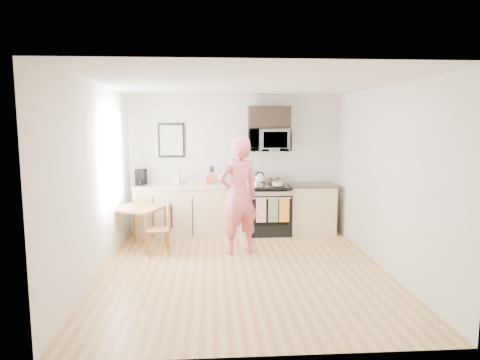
{
  "coord_description": "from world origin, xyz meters",
  "views": [
    {
      "loc": [
        -0.45,
        -5.86,
        2.08
      ],
      "look_at": [
        0.01,
        1.0,
        1.16
      ],
      "focal_mm": 32.0,
      "sensor_mm": 36.0,
      "label": 1
    }
  ],
  "objects": [
    {
      "name": "coffee_maker",
      "position": [
        -1.75,
        2.03,
        1.08
      ],
      "size": [
        0.2,
        0.26,
        0.29
      ],
      "rotation": [
        0.0,
        0.0,
        -0.19
      ],
      "color": "black",
      "rests_on": "countertop_left"
    },
    {
      "name": "range",
      "position": [
        0.63,
        1.98,
        0.44
      ],
      "size": [
        0.76,
        0.7,
        1.16
      ],
      "color": "black",
      "rests_on": "floor"
    },
    {
      "name": "pot",
      "position": [
        0.4,
        1.83,
        0.98
      ],
      "size": [
        0.2,
        0.33,
        0.1
      ],
      "rotation": [
        0.0,
        0.0,
        0.38
      ],
      "color": "#B5B5BA",
      "rests_on": "range"
    },
    {
      "name": "chair",
      "position": [
        -1.18,
        0.78,
        0.54
      ],
      "size": [
        0.44,
        0.41,
        0.84
      ],
      "rotation": [
        0.0,
        0.0,
        0.17
      ],
      "color": "brown",
      "rests_on": "floor"
    },
    {
      "name": "cabinet_left",
      "position": [
        -0.8,
        2.0,
        0.45
      ],
      "size": [
        2.1,
        0.6,
        0.9
      ],
      "primitive_type": "cube",
      "color": "#D3BF87",
      "rests_on": "floor"
    },
    {
      "name": "person",
      "position": [
        -0.03,
        0.79,
        0.93
      ],
      "size": [
        0.8,
        0.68,
        1.87
      ],
      "primitive_type": "imported",
      "rotation": [
        0.0,
        0.0,
        3.56
      ],
      "color": "#E03D5A",
      "rests_on": "floor"
    },
    {
      "name": "milk_carton",
      "position": [
        -1.08,
        1.97,
        1.06
      ],
      "size": [
        0.1,
        0.1,
        0.24
      ],
      "primitive_type": "cube",
      "rotation": [
        0.0,
        0.0,
        -0.08
      ],
      "color": "tan",
      "rests_on": "countertop_left"
    },
    {
      "name": "upper_cabinet",
      "position": [
        0.63,
        2.12,
        2.18
      ],
      "size": [
        0.76,
        0.35,
        0.4
      ],
      "primitive_type": "cube",
      "color": "black",
      "rests_on": "back_wall"
    },
    {
      "name": "floor",
      "position": [
        0.0,
        0.0,
        0.0
      ],
      "size": [
        4.6,
        4.6,
        0.0
      ],
      "primitive_type": "plane",
      "color": "#AC7342",
      "rests_on": "ground"
    },
    {
      "name": "wall_trivet",
      "position": [
        0.05,
        2.28,
        1.3
      ],
      "size": [
        0.2,
        0.02,
        0.2
      ],
      "primitive_type": "cube",
      "color": "red",
      "rests_on": "back_wall"
    },
    {
      "name": "left_wall",
      "position": [
        -2.0,
        0.0,
        1.3
      ],
      "size": [
        0.04,
        4.6,
        2.6
      ],
      "primitive_type": "cube",
      "color": "silver",
      "rests_on": "floor"
    },
    {
      "name": "countertop_left",
      "position": [
        -0.8,
        2.0,
        0.92
      ],
      "size": [
        2.14,
        0.64,
        0.04
      ],
      "primitive_type": "cube",
      "color": "beige",
      "rests_on": "cabinet_left"
    },
    {
      "name": "front_wall",
      "position": [
        0.0,
        -2.3,
        1.3
      ],
      "size": [
        4.0,
        0.04,
        2.6
      ],
      "primitive_type": "cube",
      "color": "silver",
      "rests_on": "floor"
    },
    {
      "name": "knife_block",
      "position": [
        -0.44,
        2.11,
        1.06
      ],
      "size": [
        0.12,
        0.16,
        0.23
      ],
      "primitive_type": "cube",
      "rotation": [
        0.0,
        0.0,
        -0.08
      ],
      "color": "brown",
      "rests_on": "countertop_left"
    },
    {
      "name": "microwave",
      "position": [
        0.63,
        2.08,
        1.76
      ],
      "size": [
        0.76,
        0.51,
        0.42
      ],
      "primitive_type": "imported",
      "color": "#B5B5BA",
      "rests_on": "back_wall"
    },
    {
      "name": "countertop_right",
      "position": [
        1.43,
        2.0,
        0.92
      ],
      "size": [
        0.88,
        0.64,
        0.04
      ],
      "primitive_type": "cube",
      "color": "black",
      "rests_on": "cabinet_right"
    },
    {
      "name": "window",
      "position": [
        -1.96,
        0.8,
        1.55
      ],
      "size": [
        0.06,
        1.4,
        1.5
      ],
      "color": "white",
      "rests_on": "left_wall"
    },
    {
      "name": "ceiling",
      "position": [
        0.0,
        0.0,
        2.6
      ],
      "size": [
        4.0,
        4.6,
        0.04
      ],
      "primitive_type": "cube",
      "color": "silver",
      "rests_on": "back_wall"
    },
    {
      "name": "bread_bag",
      "position": [
        -0.7,
        1.79,
        0.99
      ],
      "size": [
        0.29,
        0.16,
        0.1
      ],
      "primitive_type": "cube",
      "rotation": [
        0.0,
        0.0,
        0.12
      ],
      "color": "#E3B677",
      "rests_on": "countertop_left"
    },
    {
      "name": "dining_table",
      "position": [
        -1.65,
        1.17,
        0.62
      ],
      "size": [
        0.85,
        0.85,
        0.7
      ],
      "rotation": [
        0.0,
        0.0,
        -0.4
      ],
      "color": "brown",
      "rests_on": "floor"
    },
    {
      "name": "utensil_crock",
      "position": [
        -0.48,
        2.12,
        1.09
      ],
      "size": [
        0.13,
        0.13,
        0.38
      ],
      "color": "red",
      "rests_on": "countertop_left"
    },
    {
      "name": "fruit_bowl",
      "position": [
        -1.12,
        2.18,
        0.98
      ],
      "size": [
        0.27,
        0.27,
        0.09
      ],
      "color": "white",
      "rests_on": "countertop_left"
    },
    {
      "name": "kettle",
      "position": [
        0.46,
        2.12,
        1.03
      ],
      "size": [
        0.19,
        0.19,
        0.24
      ],
      "color": "white",
      "rests_on": "range"
    },
    {
      "name": "cabinet_right",
      "position": [
        1.43,
        2.0,
        0.45
      ],
      "size": [
        0.84,
        0.6,
        0.9
      ],
      "primitive_type": "cube",
      "color": "#D3BF87",
      "rests_on": "floor"
    },
    {
      "name": "back_wall",
      "position": [
        0.0,
        2.3,
        1.3
      ],
      "size": [
        4.0,
        0.04,
        2.6
      ],
      "primitive_type": "cube",
      "color": "silver",
      "rests_on": "floor"
    },
    {
      "name": "wall_art",
      "position": [
        -1.2,
        2.28,
        1.75
      ],
      "size": [
        0.5,
        0.04,
        0.65
      ],
      "color": "black",
      "rests_on": "back_wall"
    },
    {
      "name": "right_wall",
      "position": [
        2.0,
        0.0,
        1.3
      ],
      "size": [
        0.04,
        4.6,
        2.6
      ],
      "primitive_type": "cube",
      "color": "silver",
      "rests_on": "floor"
    },
    {
      "name": "cake",
      "position": [
        0.76,
        1.83,
        0.96
      ],
      "size": [
        0.24,
        0.24,
        0.08
      ],
      "color": "black",
      "rests_on": "range"
    }
  ]
}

